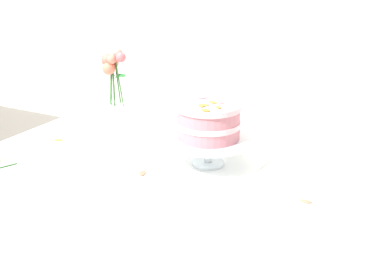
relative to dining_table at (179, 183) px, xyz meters
The scene contains 9 objects.
dining_table is the anchor object (origin of this frame).
linen_napkin 0.14m from the dining_table, ahead, with size 0.32×0.32×0.00m, color white.
cake_stand 0.20m from the dining_table, ahead, with size 0.29×0.29×0.10m.
layer_cake 0.27m from the dining_table, ahead, with size 0.22×0.22×0.12m.
flower_vase 0.48m from the dining_table, 157.60° to the left, with size 0.12×0.11×0.33m.
loose_petal_0 0.30m from the dining_table, 65.99° to the left, with size 0.03×0.02×0.00m, color pink.
loose_petal_1 0.18m from the dining_table, 108.95° to the right, with size 0.04×0.02×0.01m, color #E56B51.
loose_petal_2 0.48m from the dining_table, 11.85° to the right, with size 0.04×0.02×0.00m, color #E56B51.
loose_petal_3 0.52m from the dining_table, behind, with size 0.04×0.02×0.01m, color yellow.
Camera 1 is at (0.67, -1.24, 1.35)m, focal length 40.77 mm.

